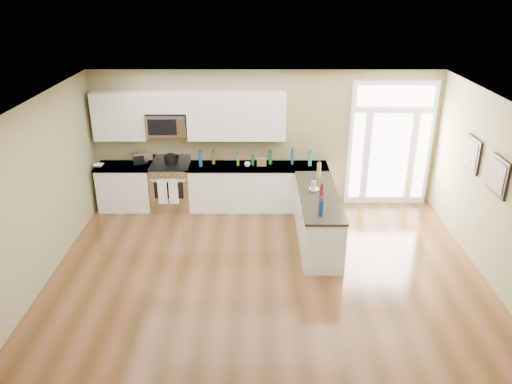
# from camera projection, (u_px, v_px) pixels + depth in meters

# --- Properties ---
(ground) EXTENTS (8.00, 8.00, 0.00)m
(ground) POSITION_uv_depth(u_px,v_px,m) (268.00, 318.00, 7.07)
(ground) COLOR #4B3015
(room_shell) EXTENTS (8.00, 8.00, 8.00)m
(room_shell) POSITION_uv_depth(u_px,v_px,m) (270.00, 210.00, 6.39)
(room_shell) COLOR #8F855B
(room_shell) RESTS_ON ground
(back_cabinet_left) EXTENTS (1.10, 0.66, 0.94)m
(back_cabinet_left) POSITION_uv_depth(u_px,v_px,m) (126.00, 188.00, 10.29)
(back_cabinet_left) COLOR white
(back_cabinet_left) RESTS_ON ground
(back_cabinet_right) EXTENTS (2.85, 0.66, 0.94)m
(back_cabinet_right) POSITION_uv_depth(u_px,v_px,m) (257.00, 188.00, 10.28)
(back_cabinet_right) COLOR white
(back_cabinet_right) RESTS_ON ground
(peninsula_cabinet) EXTENTS (0.69, 2.32, 0.94)m
(peninsula_cabinet) POSITION_uv_depth(u_px,v_px,m) (318.00, 220.00, 8.95)
(peninsula_cabinet) COLOR white
(peninsula_cabinet) RESTS_ON ground
(upper_cabinet_left) EXTENTS (1.04, 0.33, 0.95)m
(upper_cabinet_left) POSITION_uv_depth(u_px,v_px,m) (120.00, 116.00, 9.83)
(upper_cabinet_left) COLOR white
(upper_cabinet_left) RESTS_ON room_shell
(upper_cabinet_right) EXTENTS (1.94, 0.33, 0.95)m
(upper_cabinet_right) POSITION_uv_depth(u_px,v_px,m) (237.00, 116.00, 9.82)
(upper_cabinet_right) COLOR white
(upper_cabinet_right) RESTS_ON room_shell
(upper_cabinet_short) EXTENTS (0.82, 0.33, 0.40)m
(upper_cabinet_short) POSITION_uv_depth(u_px,v_px,m) (166.00, 102.00, 9.72)
(upper_cabinet_short) COLOR white
(upper_cabinet_short) RESTS_ON room_shell
(microwave) EXTENTS (0.78, 0.41, 0.42)m
(microwave) POSITION_uv_depth(u_px,v_px,m) (167.00, 125.00, 9.86)
(microwave) COLOR silver
(microwave) RESTS_ON room_shell
(entry_door) EXTENTS (1.70, 0.10, 2.60)m
(entry_door) POSITION_uv_depth(u_px,v_px,m) (390.00, 144.00, 10.17)
(entry_door) COLOR white
(entry_door) RESTS_ON ground
(wall_art_near) EXTENTS (0.05, 0.58, 0.58)m
(wall_art_near) POSITION_uv_depth(u_px,v_px,m) (472.00, 154.00, 8.40)
(wall_art_near) COLOR black
(wall_art_near) RESTS_ON room_shell
(wall_art_far) EXTENTS (0.05, 0.58, 0.58)m
(wall_art_far) POSITION_uv_depth(u_px,v_px,m) (498.00, 176.00, 7.48)
(wall_art_far) COLOR black
(wall_art_far) RESTS_ON room_shell
(kitchen_range) EXTENTS (0.79, 0.70, 1.08)m
(kitchen_range) POSITION_uv_depth(u_px,v_px,m) (171.00, 186.00, 10.27)
(kitchen_range) COLOR silver
(kitchen_range) RESTS_ON ground
(stockpot) EXTENTS (0.28, 0.28, 0.19)m
(stockpot) POSITION_uv_depth(u_px,v_px,m) (170.00, 159.00, 10.15)
(stockpot) COLOR black
(stockpot) RESTS_ON kitchen_range
(toaster_oven) EXTENTS (0.34, 0.31, 0.24)m
(toaster_oven) POSITION_uv_depth(u_px,v_px,m) (140.00, 158.00, 10.13)
(toaster_oven) COLOR silver
(toaster_oven) RESTS_ON back_cabinet_left
(cardboard_box) EXTENTS (0.19, 0.14, 0.16)m
(cardboard_box) POSITION_uv_depth(u_px,v_px,m) (262.00, 162.00, 10.06)
(cardboard_box) COLOR brown
(cardboard_box) RESTS_ON back_cabinet_right
(bowl_left) EXTENTS (0.22, 0.22, 0.05)m
(bowl_left) POSITION_uv_depth(u_px,v_px,m) (99.00, 165.00, 10.01)
(bowl_left) COLOR white
(bowl_left) RESTS_ON back_cabinet_left
(bowl_peninsula) EXTENTS (0.20, 0.20, 0.06)m
(bowl_peninsula) POSITION_uv_depth(u_px,v_px,m) (314.00, 190.00, 8.86)
(bowl_peninsula) COLOR white
(bowl_peninsula) RESTS_ON peninsula_cabinet
(cup_counter) EXTENTS (0.12, 0.12, 0.09)m
(cup_counter) POSITION_uv_depth(u_px,v_px,m) (247.00, 164.00, 10.00)
(cup_counter) COLOR white
(cup_counter) RESTS_ON back_cabinet_right
(counter_bottles) EXTENTS (2.38, 2.46, 0.31)m
(counter_bottles) POSITION_uv_depth(u_px,v_px,m) (282.00, 172.00, 9.36)
(counter_bottles) COLOR #19591E
(counter_bottles) RESTS_ON back_cabinet_right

